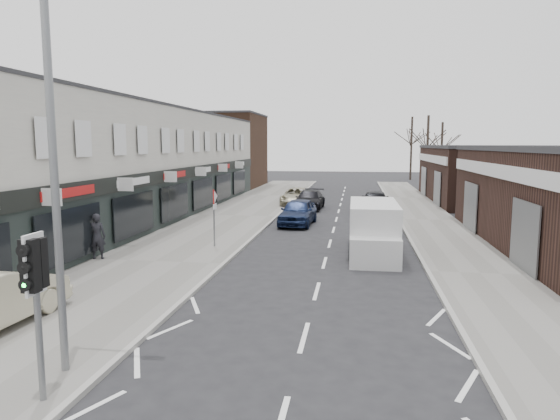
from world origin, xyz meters
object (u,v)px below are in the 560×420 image
at_px(warning_sign, 215,201).
at_px(parked_car_left_b, 309,200).
at_px(pedestrian, 97,236).
at_px(parked_car_right_a, 383,219).
at_px(traffic_light, 35,278).
at_px(parked_car_right_b, 375,201).
at_px(white_van, 373,230).
at_px(street_lamp, 61,152).
at_px(parked_car_left_a, 298,212).
at_px(parked_car_left_c, 297,197).

xyz_separation_m(warning_sign, parked_car_left_b, (2.96, 14.90, -1.50)).
distance_m(pedestrian, parked_car_right_a, 15.11).
xyz_separation_m(traffic_light, pedestrian, (-4.80, 10.79, -1.35)).
distance_m(warning_sign, parked_car_left_b, 15.27).
height_order(traffic_light, parked_car_right_b, traffic_light).
relative_size(traffic_light, white_van, 0.54).
distance_m(street_lamp, parked_car_left_a, 20.76).
xyz_separation_m(warning_sign, pedestrian, (-4.04, -3.22, -1.14)).
bearing_deg(traffic_light, parked_car_left_c, 88.16).
xyz_separation_m(warning_sign, white_van, (7.16, 0.03, -1.14)).
height_order(warning_sign, parked_car_right_b, warning_sign).
distance_m(pedestrian, parked_car_left_b, 19.43).
distance_m(traffic_light, parked_car_left_a, 21.65).
xyz_separation_m(traffic_light, warning_sign, (-0.76, 14.02, -0.21)).
xyz_separation_m(parked_car_left_c, parked_car_right_a, (6.11, -10.97, -0.02)).
bearing_deg(parked_car_right_a, parked_car_right_b, -83.85).
xyz_separation_m(street_lamp, warning_sign, (-0.63, 12.80, -2.42)).
bearing_deg(pedestrian, parked_car_left_c, -117.44).
xyz_separation_m(street_lamp, parked_car_right_b, (7.08, 26.72, -3.81)).
relative_size(traffic_light, street_lamp, 0.39).
height_order(street_lamp, parked_car_left_c, street_lamp).
height_order(parked_car_left_b, parked_car_left_c, parked_car_left_b).
bearing_deg(parked_car_left_a, parked_car_left_c, 100.93).
height_order(pedestrian, parked_car_right_a, pedestrian).
bearing_deg(pedestrian, parked_car_right_b, -135.91).
distance_m(parked_car_left_b, parked_car_left_c, 2.45).
bearing_deg(parked_car_right_b, warning_sign, 63.97).
bearing_deg(parked_car_left_a, parked_car_right_b, 57.39).
relative_size(street_lamp, parked_car_left_a, 1.74).
xyz_separation_m(parked_car_left_a, parked_car_left_c, (-1.20, 9.57, -0.09)).
bearing_deg(parked_car_left_a, parked_car_left_b, 93.78).
distance_m(parked_car_left_b, parked_car_right_a, 10.11).
bearing_deg(parked_car_left_b, warning_sign, -98.56).
height_order(white_van, parked_car_right_a, white_van).
bearing_deg(traffic_light, parked_car_left_b, 85.65).
bearing_deg(parked_car_left_a, street_lamp, -92.77).
distance_m(parked_car_left_a, parked_car_right_a, 5.11).
bearing_deg(white_van, parked_car_left_b, 105.44).
relative_size(parked_car_left_b, parked_car_right_b, 1.02).
height_order(warning_sign, parked_car_right_a, warning_sign).
distance_m(traffic_light, warning_sign, 14.04).
xyz_separation_m(white_van, parked_car_right_a, (0.71, 6.04, -0.39)).
bearing_deg(parked_car_left_c, warning_sign, -96.65).
xyz_separation_m(white_van, parked_car_left_b, (-4.20, 14.87, -0.37)).
xyz_separation_m(traffic_light, parked_car_right_a, (7.11, 20.08, -1.74)).
xyz_separation_m(parked_car_left_a, parked_car_left_b, (0.00, 7.44, -0.08)).
distance_m(parked_car_right_a, parked_car_right_b, 7.86).
relative_size(pedestrian, parked_car_right_b, 0.40).
distance_m(parked_car_left_a, parked_car_left_c, 9.64).
bearing_deg(parked_car_right_a, traffic_light, 75.51).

